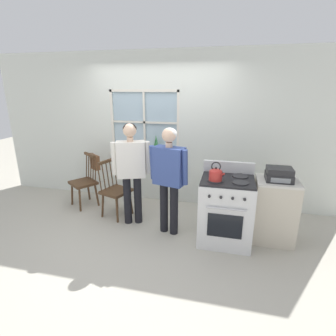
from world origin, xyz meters
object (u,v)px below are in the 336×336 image
at_px(kettle, 216,174).
at_px(potted_plant, 156,147).
at_px(person_elderly_left, 131,165).
at_px(stove, 226,209).
at_px(chair_near_wall, 115,191).
at_px(person_teen_center, 169,172).
at_px(handbag, 95,162).
at_px(side_counter, 274,210).
at_px(stereo, 279,174).
at_px(chair_by_window, 84,182).

relative_size(kettle, potted_plant, 0.66).
distance_m(person_elderly_left, stove, 1.53).
relative_size(chair_near_wall, person_teen_center, 0.61).
relative_size(person_elderly_left, handbag, 5.18).
height_order(stove, handbag, stove).
bearing_deg(side_counter, stereo, -90.00).
xyz_separation_m(person_elderly_left, potted_plant, (0.13, 0.90, 0.09)).
bearing_deg(stereo, chair_by_window, 172.16).
bearing_deg(potted_plant, handbag, -164.58).
bearing_deg(potted_plant, person_elderly_left, -98.43).
relative_size(chair_by_window, person_teen_center, 0.61).
relative_size(chair_by_window, stereo, 2.80).
relative_size(person_elderly_left, person_teen_center, 1.01).
relative_size(chair_by_window, side_counter, 1.06).
xyz_separation_m(kettle, handbag, (-2.23, 0.91, -0.24)).
xyz_separation_m(person_teen_center, kettle, (0.66, -0.16, 0.07)).
relative_size(chair_by_window, potted_plant, 2.54).
bearing_deg(potted_plant, side_counter, -24.86).
relative_size(chair_by_window, person_elderly_left, 0.60).
bearing_deg(chair_by_window, potted_plant, 56.97).
height_order(potted_plant, stereo, potted_plant).
bearing_deg(side_counter, person_teen_center, -174.25).
bearing_deg(stove, kettle, -140.37).
distance_m(chair_by_window, handbag, 0.41).
height_order(side_counter, stereo, stereo).
distance_m(chair_near_wall, person_teen_center, 1.16).
xyz_separation_m(kettle, stereo, (0.81, 0.28, -0.04)).
bearing_deg(stereo, chair_near_wall, 175.53).
bearing_deg(person_elderly_left, stove, -26.78).
distance_m(chair_by_window, chair_near_wall, 0.75).
bearing_deg(kettle, side_counter, 20.49).
bearing_deg(chair_by_window, stereo, 27.18).
distance_m(chair_by_window, stove, 2.59).
relative_size(stove, stereo, 3.19).
xyz_separation_m(side_counter, stereo, (0.00, -0.02, 0.54)).
height_order(chair_by_window, potted_plant, potted_plant).
height_order(person_teen_center, side_counter, person_teen_center).
height_order(person_teen_center, potted_plant, person_teen_center).
height_order(chair_by_window, person_elderly_left, person_elderly_left).
bearing_deg(chair_by_window, person_teen_center, 16.71).
height_order(chair_near_wall, side_counter, chair_near_wall).
bearing_deg(kettle, handbag, 157.70).
relative_size(chair_near_wall, side_counter, 1.06).
xyz_separation_m(stove, kettle, (-0.16, -0.13, 0.55)).
height_order(chair_by_window, kettle, kettle).
relative_size(chair_near_wall, potted_plant, 2.54).
height_order(person_teen_center, stove, person_teen_center).
height_order(person_teen_center, handbag, person_teen_center).
xyz_separation_m(person_teen_center, stereo, (1.47, 0.13, 0.04)).
xyz_separation_m(stove, handbag, (-2.39, 0.78, 0.31)).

